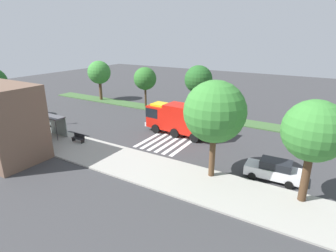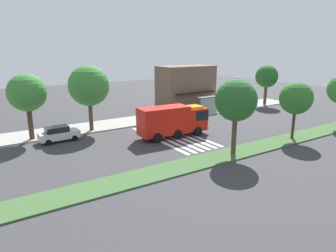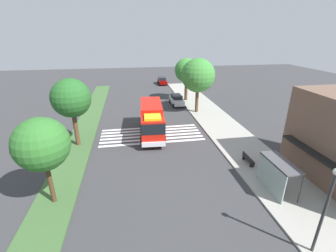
% 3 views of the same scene
% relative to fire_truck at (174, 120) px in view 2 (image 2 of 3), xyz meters
% --- Properties ---
extents(ground_plane, '(120.00, 120.00, 0.00)m').
position_rel_fire_truck_xyz_m(ground_plane, '(1.05, -0.07, -2.04)').
color(ground_plane, '#38383A').
extents(sidewalk, '(60.00, 5.34, 0.14)m').
position_rel_fire_truck_xyz_m(sidewalk, '(1.05, 9.34, -1.97)').
color(sidewalk, '#9E9B93').
rests_on(sidewalk, ground_plane).
extents(median_strip, '(60.00, 3.00, 0.14)m').
position_rel_fire_truck_xyz_m(median_strip, '(1.05, -8.32, -1.97)').
color(median_strip, '#3D6033').
rests_on(median_strip, ground_plane).
extents(crosswalk, '(4.95, 12.15, 0.01)m').
position_rel_fire_truck_xyz_m(crosswalk, '(-0.15, -0.07, -2.04)').
color(crosswalk, silver).
rests_on(crosswalk, ground_plane).
extents(fire_truck, '(8.69, 3.18, 3.68)m').
position_rel_fire_truck_xyz_m(fire_truck, '(0.00, 0.00, 0.00)').
color(fire_truck, red).
rests_on(fire_truck, ground_plane).
extents(parked_car_mid, '(4.38, 2.10, 1.74)m').
position_rel_fire_truck_xyz_m(parked_car_mid, '(-11.98, 5.47, -1.15)').
color(parked_car_mid, silver).
rests_on(parked_car_mid, ground_plane).
extents(parked_car_east, '(4.32, 2.20, 1.66)m').
position_rel_fire_truck_xyz_m(parked_car_east, '(30.66, 5.47, -1.19)').
color(parked_car_east, navy).
rests_on(parked_car_east, ground_plane).
extents(bus_stop_shelter, '(3.50, 1.40, 2.46)m').
position_rel_fire_truck_xyz_m(bus_stop_shelter, '(12.17, 8.22, -0.15)').
color(bus_stop_shelter, '#4C4C51').
rests_on(bus_stop_shelter, sidewalk).
extents(bench_near_shelter, '(1.60, 0.50, 0.90)m').
position_rel_fire_truck_xyz_m(bench_near_shelter, '(8.17, 8.21, -1.45)').
color(bench_near_shelter, black).
rests_on(bench_near_shelter, sidewalk).
extents(street_lamp, '(0.36, 0.36, 5.42)m').
position_rel_fire_truck_xyz_m(street_lamp, '(17.64, 7.28, 1.34)').
color(street_lamp, '#2D2D30').
rests_on(street_lamp, sidewalk).
extents(storefront_building, '(9.87, 5.74, 7.19)m').
position_rel_fire_truck_xyz_m(storefront_building, '(12.29, 14.47, 1.55)').
color(storefront_building, brown).
rests_on(storefront_building, ground_plane).
extents(sidewalk_tree_far_west, '(4.19, 4.19, 7.41)m').
position_rel_fire_truck_xyz_m(sidewalk_tree_far_west, '(-14.44, 7.68, 3.36)').
color(sidewalk_tree_far_west, '#47301E').
rests_on(sidewalk_tree_far_west, sidewalk).
extents(sidewalk_tree_west, '(4.97, 4.97, 8.10)m').
position_rel_fire_truck_xyz_m(sidewalk_tree_west, '(-7.43, 7.68, 3.68)').
color(sidewalk_tree_west, '#513823').
rests_on(sidewalk_tree_west, sidewalk).
extents(sidewalk_tree_center, '(4.00, 4.00, 7.11)m').
position_rel_fire_truck_xyz_m(sidewalk_tree_center, '(25.32, 7.68, 3.16)').
color(sidewalk_tree_center, '#513823').
rests_on(sidewalk_tree_center, sidewalk).
extents(median_tree_far_west, '(4.01, 4.01, 7.27)m').
position_rel_fire_truck_xyz_m(median_tree_far_west, '(1.39, -8.32, 3.32)').
color(median_tree_far_west, '#513823').
rests_on(median_tree_far_west, median_strip).
extents(median_tree_west, '(3.65, 3.65, 6.46)m').
position_rel_fire_truck_xyz_m(median_tree_west, '(10.78, -8.32, 2.71)').
color(median_tree_west, '#47301E').
rests_on(median_tree_west, median_strip).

